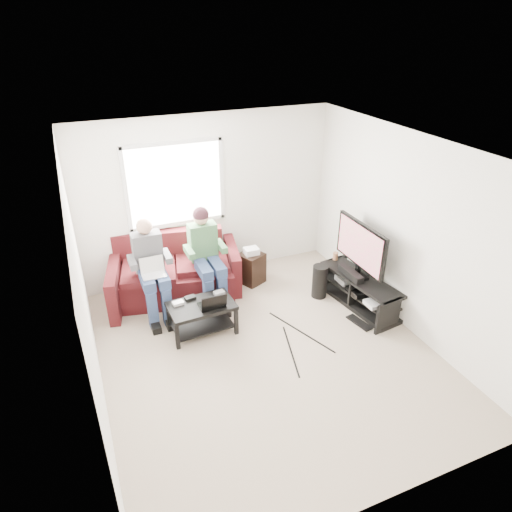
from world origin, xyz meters
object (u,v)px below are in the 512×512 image
Objects in this scene: sofa at (176,274)px; tv_stand at (359,293)px; end_table at (251,267)px; subwoofer at (320,281)px; coffee_table at (202,312)px; tv at (360,247)px.

sofa is 1.50× the size of tv_stand.
sofa is at bearing 173.39° from end_table.
subwoofer is at bearing 134.32° from tv_stand.
coffee_table is at bearing -175.46° from subwoofer.
end_table is (-1.21, 1.12, -0.65)m from tv.
sofa reaches higher than tv_stand.
sofa is at bearing 94.57° from coffee_table.
tv_stand is at bearing -45.21° from end_table.
sofa is at bearing 154.92° from subwoofer.
sofa reaches higher than subwoofer.
end_table reaches higher than tv_stand.
tv_stand is at bearing -88.53° from tv.
subwoofer reaches higher than coffee_table.
tv is (-0.00, 0.10, 0.71)m from tv_stand.
tv is 1.77m from end_table.
coffee_table is at bearing -139.60° from end_table.
tv_stand is 1.31× the size of tv.
tv_stand is 0.61m from subwoofer.
tv_stand is at bearing -29.51° from sofa.
sofa is 4.14× the size of subwoofer.
coffee_table is 2.34m from tv_stand.
sofa is at bearing 150.49° from tv_stand.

